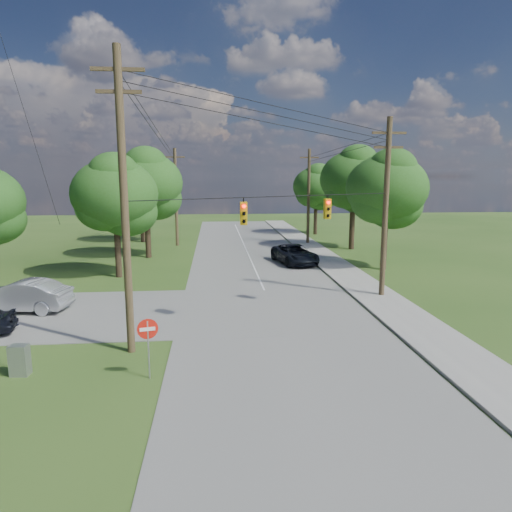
{
  "coord_description": "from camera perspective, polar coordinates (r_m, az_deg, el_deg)",
  "views": [
    {
      "loc": [
        -1.1,
        -17.93,
        7.16
      ],
      "look_at": [
        1.01,
        5.0,
        3.13
      ],
      "focal_mm": 32.0,
      "sensor_mm": 36.0,
      "label": 1
    }
  ],
  "objects": [
    {
      "name": "tree_e_mid",
      "position": [
        45.98,
        12.12,
        9.39
      ],
      "size": [
        6.6,
        6.6,
        9.64
      ],
      "color": "#3D2E1E",
      "rests_on": "ground"
    },
    {
      "name": "tree_e_near",
      "position": [
        36.38,
        16.02,
        8.11
      ],
      "size": [
        6.2,
        6.2,
        8.81
      ],
      "color": "#3D2E1E",
      "rests_on": "ground"
    },
    {
      "name": "pole_north_e",
      "position": [
        49.0,
        6.59,
        7.48
      ],
      "size": [
        2.0,
        0.32,
        10.0
      ],
      "color": "brown",
      "rests_on": "ground"
    },
    {
      "name": "tree_w_near",
      "position": [
        33.67,
        -17.22,
        7.38
      ],
      "size": [
        6.0,
        6.0,
        8.4
      ],
      "color": "#3D2E1E",
      "rests_on": "ground"
    },
    {
      "name": "pole_north_w",
      "position": [
        48.13,
        -9.97,
        7.36
      ],
      "size": [
        2.0,
        0.32,
        10.0
      ],
      "color": "brown",
      "rests_on": "ground"
    },
    {
      "name": "tree_e_far",
      "position": [
        57.34,
        7.53,
        8.6
      ],
      "size": [
        5.8,
        5.8,
        8.32
      ],
      "color": "#3D2E1E",
      "rests_on": "ground"
    },
    {
      "name": "traffic_signals",
      "position": [
        22.71,
        4.04,
        5.7
      ],
      "size": [
        4.91,
        3.27,
        1.05
      ],
      "color": "gold",
      "rests_on": "ground"
    },
    {
      "name": "do_not_enter_sign",
      "position": [
        16.77,
        -13.37,
        -9.59
      ],
      "size": [
        0.73,
        0.21,
        2.23
      ],
      "rotation": [
        0.0,
        0.0,
        0.23
      ],
      "color": "#919497",
      "rests_on": "ground"
    },
    {
      "name": "sidewalk_east",
      "position": [
        25.92,
        17.3,
        -6.43
      ],
      "size": [
        2.6,
        100.0,
        0.12
      ],
      "primitive_type": "cube",
      "color": "#9E9C94",
      "rests_on": "ground"
    },
    {
      "name": "pole_ne",
      "position": [
        27.84,
        15.9,
        6.06
      ],
      "size": [
        2.0,
        0.32,
        10.5
      ],
      "color": "brown",
      "rests_on": "ground"
    },
    {
      "name": "ground",
      "position": [
        19.33,
        -1.65,
        -11.81
      ],
      "size": [
        140.0,
        140.0,
        0.0
      ],
      "primitive_type": "plane",
      "color": "#2C4C19",
      "rests_on": "ground"
    },
    {
      "name": "tree_w_mid",
      "position": [
        41.35,
        -13.61,
        8.85
      ],
      "size": [
        6.4,
        6.4,
        9.22
      ],
      "color": "#3D2E1E",
      "rests_on": "ground"
    },
    {
      "name": "control_cabinet",
      "position": [
        19.03,
        -27.45,
        -11.48
      ],
      "size": [
        0.67,
        0.5,
        1.15
      ],
      "primitive_type": "cube",
      "rotation": [
        0.0,
        0.0,
        -0.07
      ],
      "color": "#919497",
      "rests_on": "ground"
    },
    {
      "name": "power_lines",
      "position": [
        29.65,
        -0.21,
        13.78
      ],
      "size": [
        13.93,
        29.62,
        4.93
      ],
      "color": "black",
      "rests_on": "ground"
    },
    {
      "name": "tree_w_far",
      "position": [
        51.54,
        -14.23,
        8.61
      ],
      "size": [
        6.0,
        6.0,
        8.73
      ],
      "color": "#3D2E1E",
      "rests_on": "ground"
    },
    {
      "name": "car_cross_silver",
      "position": [
        27.43,
        -27.29,
        -4.45
      ],
      "size": [
        5.31,
        2.52,
        1.68
      ],
      "primitive_type": "imported",
      "rotation": [
        0.0,
        0.0,
        -1.72
      ],
      "color": "#ACAEB3",
      "rests_on": "cross_road"
    },
    {
      "name": "main_road",
      "position": [
        24.21,
        2.36,
        -7.25
      ],
      "size": [
        10.0,
        100.0,
        0.03
      ],
      "primitive_type": "cube",
      "color": "gray",
      "rests_on": "ground"
    },
    {
      "name": "pole_sw",
      "position": [
        18.68,
        -16.16,
        6.68
      ],
      "size": [
        2.0,
        0.32,
        12.0
      ],
      "color": "brown",
      "rests_on": "ground"
    },
    {
      "name": "car_main_north",
      "position": [
        37.87,
        4.86,
        0.23
      ],
      "size": [
        3.68,
        6.02,
        1.56
      ],
      "primitive_type": "imported",
      "rotation": [
        0.0,
        0.0,
        0.21
      ],
      "color": "black",
      "rests_on": "main_road"
    }
  ]
}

